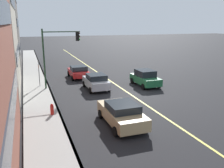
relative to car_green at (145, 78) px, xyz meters
The scene contains 11 objects.
ground 3.83m from the car_green, 133.00° to the left, with size 200.00×200.00×0.00m, color black.
sidewalk_slab 11.08m from the car_green, 103.32° to the left, with size 80.00×2.53×0.15m, color gray.
curb_edge 9.93m from the car_green, 104.90° to the left, with size 80.00×0.16×0.15m, color slate.
lane_stripe_center 3.82m from the car_green, 133.00° to the left, with size 80.00×0.16×0.01m, color #D8CC4C.
car_green is the anchor object (origin of this frame).
car_tan 10.36m from the car_green, 144.45° to the left, with size 4.48×2.11×1.50m.
car_red 8.31m from the car_green, 43.80° to the left, with size 3.89×2.12×1.45m.
car_silver 5.21m from the car_green, 85.89° to the left, with size 3.91×2.02×1.54m.
traffic_light_mast 9.31m from the car_green, 77.53° to the left, with size 0.28×3.65×5.86m.
street_sign_post 10.86m from the car_green, 73.74° to the left, with size 0.60×0.08×2.71m.
fire_hydrant 11.50m from the car_green, 118.57° to the left, with size 0.24×0.24×0.94m.
Camera 1 is at (-19.41, 8.79, 6.44)m, focal length 38.91 mm.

